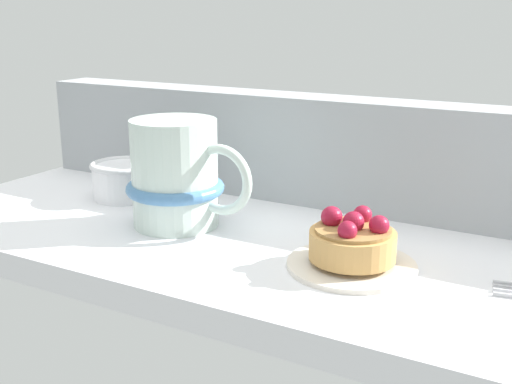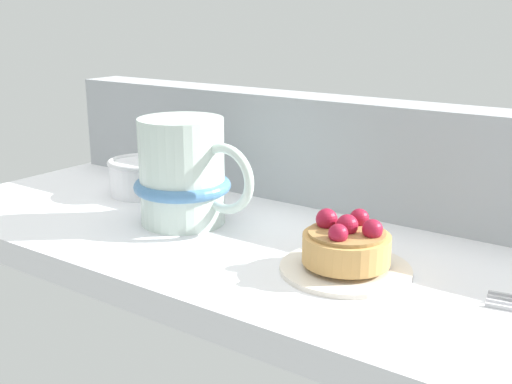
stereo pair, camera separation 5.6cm
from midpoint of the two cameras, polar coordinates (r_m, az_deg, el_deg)
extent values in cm
cube|color=white|center=(58.50, 1.29, -5.68)|extent=(81.01, 30.39, 2.56)
cube|color=#9EA3A8|center=(67.23, 6.33, 3.39)|extent=(79.39, 5.46, 11.52)
cylinder|color=silver|center=(52.39, 5.56, -6.41)|extent=(10.66, 10.66, 0.83)
cylinder|color=silver|center=(52.47, 5.55, -6.62)|extent=(5.87, 5.87, 0.42)
cylinder|color=tan|center=(51.81, 5.61, -4.81)|extent=(7.07, 7.07, 2.31)
cylinder|color=#A37942|center=(51.36, 5.65, -3.45)|extent=(6.22, 6.22, 0.30)
sphere|color=maroon|center=(51.15, 5.67, -2.76)|extent=(1.76, 1.76, 1.76)
sphere|color=maroon|center=(50.65, 7.91, -3.03)|extent=(1.63, 1.63, 1.63)
sphere|color=maroon|center=(53.23, 6.59, -2.10)|extent=(1.61, 1.61, 1.61)
sphere|color=maroon|center=(52.08, 3.77, -2.29)|extent=(1.79, 1.79, 1.79)
sphere|color=maroon|center=(49.35, 5.01, -3.54)|extent=(1.55, 1.55, 1.55)
cylinder|color=silver|center=(61.97, -9.88, 1.65)|extent=(8.31, 8.31, 10.44)
torus|color=#4C7FB2|center=(62.35, -9.82, 0.35)|extent=(9.55, 9.55, 1.20)
torus|color=silver|center=(58.92, -5.96, 1.06)|extent=(6.76, 0.91, 6.76)
cylinder|color=white|center=(73.03, -13.92, 0.90)|extent=(6.90, 6.90, 3.79)
torus|color=silver|center=(72.58, -14.02, 2.34)|extent=(7.37, 7.37, 0.60)
camera|label=1|loc=(0.03, -92.86, -0.82)|focal=44.57mm
camera|label=2|loc=(0.03, 87.14, 0.82)|focal=44.57mm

